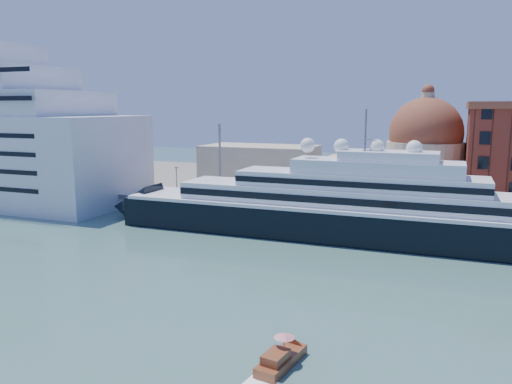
% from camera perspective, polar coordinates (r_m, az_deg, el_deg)
% --- Properties ---
extents(ground, '(400.00, 400.00, 0.00)m').
position_cam_1_polar(ground, '(76.35, -1.08, -8.70)').
color(ground, '#386160').
rests_on(ground, ground).
extents(quay, '(180.00, 10.00, 2.50)m').
position_cam_1_polar(quay, '(107.16, 5.87, -2.70)').
color(quay, gray).
rests_on(quay, ground).
extents(land, '(260.00, 72.00, 2.00)m').
position_cam_1_polar(land, '(146.48, 10.17, 0.42)').
color(land, slate).
rests_on(land, ground).
extents(quay_fence, '(180.00, 0.10, 1.20)m').
position_cam_1_polar(quay_fence, '(102.53, 5.21, -2.19)').
color(quay_fence, slate).
rests_on(quay_fence, quay).
extents(superyacht, '(92.89, 12.88, 27.76)m').
position_cam_1_polar(superyacht, '(94.87, 6.78, -2.14)').
color(superyacht, black).
rests_on(superyacht, ground).
extents(service_barge, '(10.85, 5.17, 2.34)m').
position_cam_1_polar(service_barge, '(120.02, -19.87, -2.18)').
color(service_barge, white).
rests_on(service_barge, ground).
extents(water_taxi, '(3.31, 7.01, 3.20)m').
position_cam_1_polar(water_taxi, '(49.32, 2.82, -18.49)').
color(water_taxi, brown).
rests_on(water_taxi, ground).
extents(church, '(66.00, 18.00, 25.50)m').
position_cam_1_polar(church, '(127.18, 11.60, 3.51)').
color(church, beige).
rests_on(church, land).
extents(lamp_posts, '(120.80, 2.40, 18.00)m').
position_cam_1_polar(lamp_posts, '(108.08, -0.79, 2.08)').
color(lamp_posts, slate).
rests_on(lamp_posts, quay).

